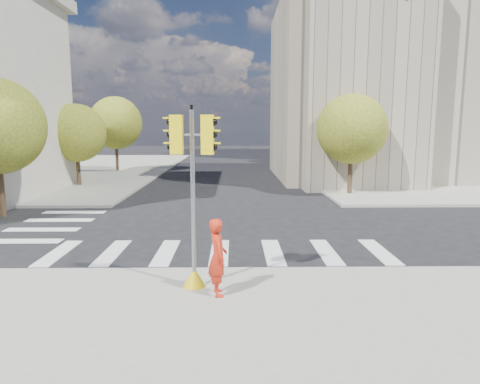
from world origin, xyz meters
name	(u,v)px	position (x,y,z in m)	size (l,w,h in m)	color
ground	(224,237)	(0.00, 0.00, 0.00)	(160.00, 160.00, 0.00)	black
sidewalk_far_right	(432,169)	(20.00, 26.00, 0.07)	(28.00, 40.00, 0.15)	gray
sidewalk_far_left	(26,169)	(-20.00, 26.00, 0.07)	(28.00, 40.00, 0.15)	gray
civic_building	(423,88)	(15.59, 19.12, 7.26)	(26.00, 16.00, 19.39)	#A0947F
office_tower	(399,43)	(22.00, 42.00, 15.00)	(20.00, 18.00, 30.00)	#9EA0A3
tree_lw_mid	(76,133)	(-10.50, 14.00, 3.76)	(4.00, 4.00, 5.77)	#382616
tree_lw_far	(116,123)	(-10.50, 24.00, 4.54)	(4.80, 4.80, 6.95)	#382616
tree_re_near	(352,129)	(7.50, 10.00, 4.05)	(4.20, 4.20, 6.16)	#382616
tree_re_mid	(315,125)	(7.50, 22.00, 4.35)	(4.60, 4.60, 6.66)	#382616
tree_re_far	(295,130)	(7.50, 34.00, 3.87)	(4.00, 4.00, 5.88)	#382616
lamp_near	(344,121)	(8.00, 14.00, 4.58)	(0.35, 0.18, 8.11)	black
lamp_far	(309,123)	(8.00, 28.00, 4.58)	(0.35, 0.18, 8.11)	black
traffic_signal	(193,212)	(-0.62, -5.47, 2.08)	(1.08, 0.56, 4.55)	yellow
photographer	(218,257)	(0.00, -6.01, 1.09)	(0.69, 0.45, 1.88)	red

